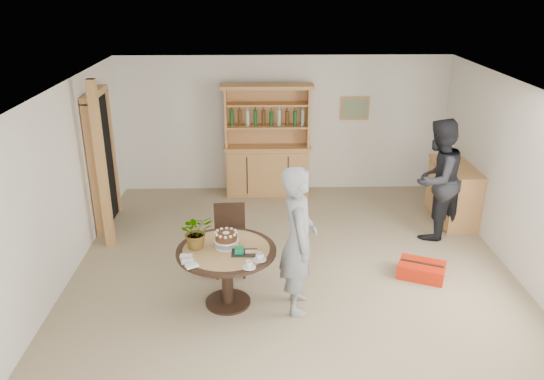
% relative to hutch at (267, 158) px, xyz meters
% --- Properties ---
extents(ground, '(7.00, 7.00, 0.00)m').
position_rel_hutch_xyz_m(ground, '(0.30, -3.24, -0.69)').
color(ground, tan).
rests_on(ground, ground).
extents(room_shell, '(6.04, 7.04, 2.52)m').
position_rel_hutch_xyz_m(room_shell, '(0.30, -3.23, 1.05)').
color(room_shell, white).
rests_on(room_shell, ground).
extents(doorway, '(0.13, 1.10, 2.18)m').
position_rel_hutch_xyz_m(doorway, '(-2.63, -1.24, 0.42)').
color(doorway, black).
rests_on(doorway, ground).
extents(pine_post, '(0.12, 0.12, 2.50)m').
position_rel_hutch_xyz_m(pine_post, '(-2.40, -2.04, 0.56)').
color(pine_post, tan).
rests_on(pine_post, ground).
extents(hutch, '(1.62, 0.54, 2.04)m').
position_rel_hutch_xyz_m(hutch, '(0.00, 0.00, 0.00)').
color(hutch, tan).
rests_on(hutch, ground).
extents(sideboard, '(0.54, 1.26, 0.94)m').
position_rel_hutch_xyz_m(sideboard, '(3.04, -1.24, -0.22)').
color(sideboard, tan).
rests_on(sideboard, ground).
extents(dining_table, '(1.20, 1.20, 0.76)m').
position_rel_hutch_xyz_m(dining_table, '(-0.55, -3.62, -0.08)').
color(dining_table, black).
rests_on(dining_table, ground).
extents(dining_chair, '(0.44, 0.44, 0.95)m').
position_rel_hutch_xyz_m(dining_chair, '(-0.55, -2.79, -0.15)').
color(dining_chair, black).
rests_on(dining_chair, ground).
extents(birthday_cake, '(0.30, 0.30, 0.20)m').
position_rel_hutch_xyz_m(birthday_cake, '(-0.55, -3.57, 0.19)').
color(birthday_cake, white).
rests_on(birthday_cake, dining_table).
extents(flower_vase, '(0.47, 0.44, 0.42)m').
position_rel_hutch_xyz_m(flower_vase, '(-0.90, -3.57, 0.28)').
color(flower_vase, '#3F7233').
rests_on(flower_vase, dining_table).
extents(gift_tray, '(0.30, 0.20, 0.08)m').
position_rel_hutch_xyz_m(gift_tray, '(-0.33, -3.75, 0.10)').
color(gift_tray, black).
rests_on(gift_tray, dining_table).
extents(coffee_cup_a, '(0.15, 0.15, 0.09)m').
position_rel_hutch_xyz_m(coffee_cup_a, '(-0.15, -3.90, 0.11)').
color(coffee_cup_a, silver).
rests_on(coffee_cup_a, dining_table).
extents(coffee_cup_b, '(0.15, 0.15, 0.08)m').
position_rel_hutch_xyz_m(coffee_cup_b, '(-0.27, -4.07, 0.11)').
color(coffee_cup_b, silver).
rests_on(coffee_cup_b, dining_table).
extents(napkins, '(0.24, 0.33, 0.03)m').
position_rel_hutch_xyz_m(napkins, '(-0.96, -3.94, 0.09)').
color(napkins, white).
rests_on(napkins, dining_table).
extents(teen_boy, '(0.44, 0.67, 1.82)m').
position_rel_hutch_xyz_m(teen_boy, '(0.30, -3.72, 0.22)').
color(teen_boy, gray).
rests_on(teen_boy, ground).
extents(adult_person, '(1.15, 1.13, 1.87)m').
position_rel_hutch_xyz_m(adult_person, '(2.53, -1.83, 0.25)').
color(adult_person, black).
rests_on(adult_person, ground).
extents(red_suitcase, '(0.71, 0.61, 0.21)m').
position_rel_hutch_xyz_m(red_suitcase, '(2.03, -3.06, -0.59)').
color(red_suitcase, red).
rests_on(red_suitcase, ground).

